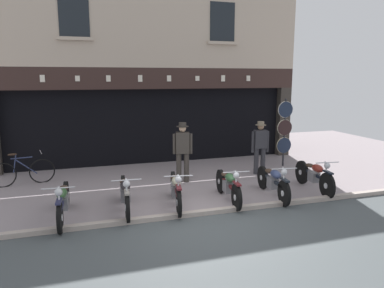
{
  "coord_description": "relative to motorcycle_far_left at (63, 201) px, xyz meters",
  "views": [
    {
      "loc": [
        -2.49,
        -7.11,
        2.99
      ],
      "look_at": [
        0.56,
        2.6,
        1.12
      ],
      "focal_mm": 34.01,
      "sensor_mm": 36.0,
      "label": 1
    }
  ],
  "objects": [
    {
      "name": "advert_board_near",
      "position": [
        0.17,
        4.69,
        1.39
      ],
      "size": [
        0.84,
        0.03,
        1.04
      ],
      "color": "beige"
    },
    {
      "name": "motorcycle_left",
      "position": [
        1.32,
        0.11,
        0.0
      ],
      "size": [
        0.62,
        2.02,
        0.91
      ],
      "rotation": [
        0.0,
        0.0,
        3.08
      ],
      "color": "black",
      "rests_on": "ground"
    },
    {
      "name": "ground",
      "position": [
        2.9,
        -1.69,
        -0.46
      ],
      "size": [
        22.55,
        22.0,
        0.18
      ],
      "color": "gray"
    },
    {
      "name": "motorcycle_center_left",
      "position": [
        2.49,
        0.08,
        0.01
      ],
      "size": [
        0.62,
        2.03,
        0.92
      ],
      "rotation": [
        0.0,
        0.0,
        2.97
      ],
      "color": "black",
      "rests_on": "ground"
    },
    {
      "name": "motorcycle_center_right",
      "position": [
        5.01,
        -0.01,
        -0.0
      ],
      "size": [
        0.62,
        2.0,
        0.91
      ],
      "rotation": [
        0.0,
        0.0,
        3.01
      ],
      "color": "black",
      "rests_on": "ground"
    },
    {
      "name": "motorcycle_right",
      "position": [
        6.31,
        0.12,
        0.01
      ],
      "size": [
        0.62,
        1.98,
        0.92
      ],
      "rotation": [
        0.0,
        0.0,
        3.02
      ],
      "color": "black",
      "rests_on": "ground"
    },
    {
      "name": "shopkeeper_center",
      "position": [
        5.75,
        2.12,
        0.49
      ],
      "size": [
        0.56,
        0.33,
        1.65
      ],
      "rotation": [
        0.0,
        0.0,
        3.01
      ],
      "color": "#2D2D33",
      "rests_on": "ground"
    },
    {
      "name": "advert_board_far",
      "position": [
        -0.76,
        4.69,
        1.51
      ],
      "size": [
        0.82,
        0.03,
        1.11
      ],
      "color": "silver"
    },
    {
      "name": "shop_facade",
      "position": [
        2.9,
        6.29,
        1.34
      ],
      "size": [
        10.85,
        4.42,
        6.59
      ],
      "color": "black",
      "rests_on": "ground"
    },
    {
      "name": "motorcycle_far_left",
      "position": [
        0.0,
        0.0,
        0.0
      ],
      "size": [
        0.62,
        2.07,
        0.91
      ],
      "rotation": [
        0.0,
        0.0,
        3.08
      ],
      "color": "black",
      "rests_on": "ground"
    },
    {
      "name": "leaning_bicycle",
      "position": [
        -1.17,
        3.05,
        -0.04
      ],
      "size": [
        1.7,
        0.5,
        0.94
      ],
      "rotation": [
        0.0,
        0.0,
        -1.39
      ],
      "color": "black",
      "rests_on": "ground"
    },
    {
      "name": "tyre_sign_pole",
      "position": [
        7.02,
        2.8,
        0.88
      ],
      "size": [
        0.55,
        0.06,
        2.29
      ],
      "color": "#232328",
      "rests_on": "ground"
    },
    {
      "name": "salesman_left",
      "position": [
        3.21,
        1.99,
        0.55
      ],
      "size": [
        0.55,
        0.35,
        1.73
      ],
      "rotation": [
        0.0,
        0.0,
        2.9
      ],
      "color": "#38332D",
      "rests_on": "ground"
    },
    {
      "name": "motorcycle_center",
      "position": [
        3.8,
        0.03,
        -0.0
      ],
      "size": [
        0.62,
        1.95,
        0.9
      ],
      "rotation": [
        0.0,
        0.0,
        3.03
      ],
      "color": "black",
      "rests_on": "ground"
    }
  ]
}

